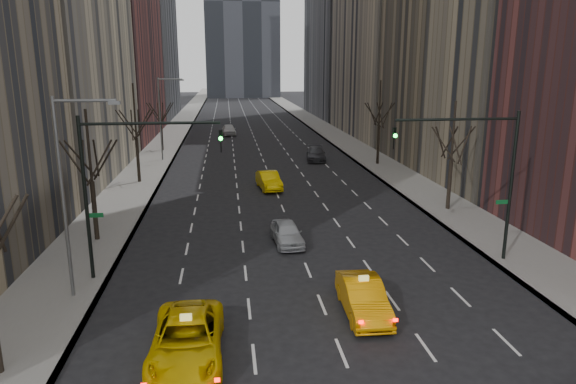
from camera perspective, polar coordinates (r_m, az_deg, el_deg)
name	(u,v)px	position (r m, az deg, el deg)	size (l,w,h in m)	color
sidewalk_left	(174,132)	(83.75, -12.52, 6.48)	(4.50, 320.00, 0.15)	slate
sidewalk_right	(326,130)	(84.92, 4.28, 6.87)	(4.50, 320.00, 0.15)	slate
tree_lw_b	(92,182)	(32.42, -20.95, 1.09)	(3.36, 3.50, 7.82)	black
tree_lw_c	(137,139)	(47.81, -16.48, 5.68)	(3.36, 3.50, 8.74)	black
tree_lw_d	(161,123)	(65.55, -13.93, 7.51)	(3.36, 3.50, 7.36)	black
tree_rw_b	(451,161)	(38.80, 17.68, 3.33)	(3.36, 3.50, 7.82)	black
tree_rw_c	(379,127)	(55.45, 10.07, 7.10)	(3.36, 3.50, 8.74)	black
traffic_mast_left	(120,171)	(25.69, -18.17, 2.20)	(6.69, 0.39, 8.00)	black
traffic_mast_right	(483,163)	(28.39, 20.83, 3.04)	(6.69, 0.39, 8.00)	black
streetlight_near	(70,178)	(24.18, -23.10, 1.39)	(2.83, 0.22, 9.00)	slate
streetlight_far	(163,110)	(58.30, -13.71, 8.81)	(2.83, 0.22, 9.00)	slate
taxi_suv	(187,340)	(19.59, -11.16, -15.79)	(2.56, 5.56, 1.54)	#DBB204
taxi_sedan	(363,297)	(22.59, 8.33, -11.49)	(1.61, 4.62, 1.52)	orange
silver_sedan_ahead	(287,233)	(30.64, -0.11, -4.57)	(1.61, 4.01, 1.37)	#9EA1A5
far_taxi	(269,180)	(44.23, -2.14, 1.30)	(1.59, 4.56, 1.50)	yellow
far_suv_grey	(316,154)	(57.84, 3.13, 4.26)	(2.06, 5.06, 1.47)	#323237
far_car_white	(229,130)	(79.65, -6.58, 6.90)	(1.96, 4.86, 1.66)	silver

